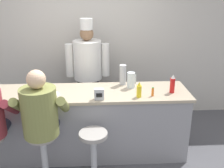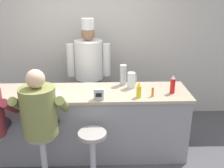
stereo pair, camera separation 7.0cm
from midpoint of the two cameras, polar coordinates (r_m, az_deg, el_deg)
name	(u,v)px [view 2 (the right image)]	position (r m, az deg, el deg)	size (l,w,h in m)	color
ground_plane	(88,166)	(3.79, -4.65, -17.44)	(20.00, 20.00, 0.00)	#4C4C51
wall_back	(91,44)	(4.75, -4.25, 8.62)	(10.00, 0.06, 2.70)	beige
diner_counter	(88,122)	(3.82, -4.62, -8.34)	(2.80, 0.72, 0.97)	gray
ketchup_bottle_red	(173,85)	(3.62, 13.61, -0.14)	(0.07, 0.07, 0.26)	red
mustard_bottle_yellow	(139,90)	(3.41, 6.45, -1.37)	(0.07, 0.07, 0.21)	yellow
hot_sauce_bottle_orange	(153,92)	(3.48, 9.40, -1.77)	(0.03, 0.03, 0.12)	orange
water_pitcher_clear	(131,80)	(3.72, 4.77, 0.83)	(0.13, 0.11, 0.23)	silver
breakfast_plate	(51,94)	(3.57, -12.57, -2.13)	(0.22, 0.22, 0.04)	white
cereal_bowl	(31,94)	(3.60, -16.77, -2.07)	(0.16, 0.16, 0.06)	white
cup_stack_steel	(123,75)	(3.82, 2.99, 2.00)	(0.10, 0.10, 0.30)	#B7BABF
napkin_dispenser_chrome	(99,94)	(3.33, -2.30, -2.20)	(0.13, 0.07, 0.15)	silver
diner_seated_olive	(40,114)	(3.18, -14.81, -6.27)	(0.63, 0.62, 1.48)	#B2B5BA
empty_stool_round	(93,149)	(3.31, -3.62, -13.85)	(0.35, 0.35, 0.68)	#B2B5BA
cook_in_whites_near	(89,69)	(4.43, -4.58, 3.29)	(0.72, 0.46, 1.85)	#232328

